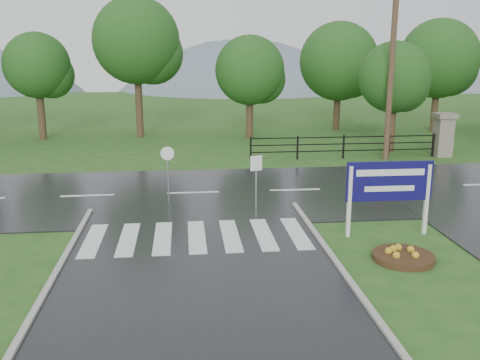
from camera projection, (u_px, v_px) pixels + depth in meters
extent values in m
plane|color=#28531B|center=(204.00, 322.00, 10.99)|extent=(120.00, 120.00, 0.00)
cube|color=black|center=(193.00, 194.00, 20.64)|extent=(90.00, 8.00, 0.04)
cube|color=silver|center=(93.00, 240.00, 15.49)|extent=(0.50, 2.80, 0.02)
cube|color=silver|center=(128.00, 239.00, 15.60)|extent=(0.50, 2.80, 0.02)
cube|color=silver|center=(163.00, 238.00, 15.70)|extent=(0.50, 2.80, 0.02)
cube|color=silver|center=(197.00, 236.00, 15.80)|extent=(0.50, 2.80, 0.02)
cube|color=silver|center=(230.00, 235.00, 15.91)|extent=(0.50, 2.80, 0.02)
cube|color=silver|center=(264.00, 234.00, 16.01)|extent=(0.50, 2.80, 0.02)
cube|color=silver|center=(296.00, 233.00, 16.11)|extent=(0.50, 2.80, 0.02)
cube|color=gray|center=(443.00, 137.00, 27.53)|extent=(0.80, 0.80, 2.00)
cube|color=#6B6659|center=(445.00, 116.00, 27.26)|extent=(1.00, 1.00, 0.24)
cube|color=black|center=(343.00, 151.00, 27.14)|extent=(9.50, 0.05, 0.05)
cube|color=black|center=(344.00, 144.00, 27.05)|extent=(9.50, 0.05, 0.05)
cube|color=black|center=(344.00, 137.00, 26.97)|extent=(9.50, 0.05, 0.05)
cube|color=black|center=(251.00, 149.00, 26.60)|extent=(0.08, 0.08, 1.20)
cube|color=black|center=(433.00, 145.00, 27.58)|extent=(0.08, 0.08, 1.20)
sphere|color=slate|center=(242.00, 207.00, 78.71)|extent=(48.00, 48.00, 48.00)
sphere|color=slate|center=(426.00, 173.00, 80.56)|extent=(36.00, 36.00, 36.00)
cube|color=silver|center=(349.00, 202.00, 15.72)|extent=(0.11, 0.11, 2.16)
cube|color=silver|center=(427.00, 199.00, 15.96)|extent=(0.11, 0.11, 2.16)
cube|color=#100C50|center=(390.00, 181.00, 15.69)|extent=(2.60, 0.09, 1.19)
cube|color=white|center=(391.00, 173.00, 15.60)|extent=(2.05, 0.03, 0.19)
cube|color=white|center=(390.00, 189.00, 15.71)|extent=(1.51, 0.03, 0.16)
cylinder|color=#332111|center=(403.00, 257.00, 14.19)|extent=(1.63, 1.63, 0.16)
cube|color=#939399|center=(256.00, 185.00, 18.39)|extent=(0.04, 0.04, 1.81)
cube|color=white|center=(256.00, 163.00, 18.19)|extent=(0.42, 0.14, 0.52)
cylinder|color=#939399|center=(168.00, 177.00, 19.17)|extent=(0.06, 0.06, 1.94)
cylinder|color=white|center=(167.00, 153.00, 18.94)|extent=(0.49, 0.04, 0.48)
cylinder|color=#473523|center=(391.00, 74.00, 25.94)|extent=(0.28, 0.28, 8.51)
cylinder|color=#3D2B1C|center=(391.00, 121.00, 28.59)|extent=(0.43, 0.43, 3.32)
sphere|color=#1A4816|center=(394.00, 77.00, 28.03)|extent=(3.74, 3.74, 3.74)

